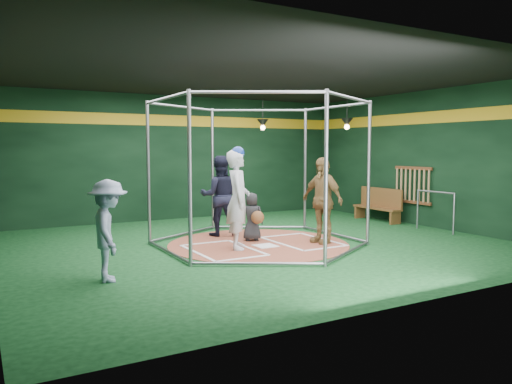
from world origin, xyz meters
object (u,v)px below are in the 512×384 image
dugout_bench (379,204)px  umpire (220,196)px  visitor_leopard (322,200)px  batter_figure (238,198)px

dugout_bench → umpire: bearing=180.0°
visitor_leopard → umpire: bearing=-152.0°
visitor_leopard → umpire: (-1.51, 1.87, 0.01)m
batter_figure → dugout_bench: 5.48m
batter_figure → dugout_bench: size_ratio=1.30×
batter_figure → dugout_bench: (5.22, 1.56, -0.55)m
umpire → visitor_leopard: bearing=150.3°
dugout_bench → visitor_leopard: bearing=-151.0°
visitor_leopard → dugout_bench: bearing=108.0°
umpire → dugout_bench: size_ratio=1.17×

